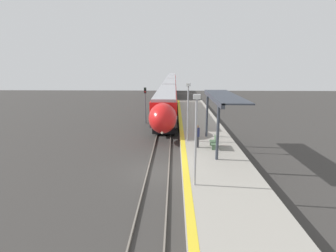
{
  "coord_description": "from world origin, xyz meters",
  "views": [
    {
      "loc": [
        1.1,
        -16.82,
        7.16
      ],
      "look_at": [
        0.56,
        4.41,
        2.24
      ],
      "focal_mm": 28.0,
      "sensor_mm": 36.0,
      "label": 1
    }
  ],
  "objects_px": {
    "train": "(170,85)",
    "person_waiting": "(197,136)",
    "lamppost_near": "(196,134)",
    "platform_bench": "(214,142)",
    "railway_signal": "(145,102)",
    "lamppost_mid": "(188,108)"
  },
  "relations": [
    {
      "from": "train",
      "to": "person_waiting",
      "type": "bearing_deg",
      "value": -86.54
    },
    {
      "from": "person_waiting",
      "to": "lamppost_near",
      "type": "distance_m",
      "value": 6.97
    },
    {
      "from": "person_waiting",
      "to": "lamppost_mid",
      "type": "relative_size",
      "value": 0.37
    },
    {
      "from": "lamppost_mid",
      "to": "train",
      "type": "bearing_deg",
      "value": 92.76
    },
    {
      "from": "train",
      "to": "railway_signal",
      "type": "xyz_separation_m",
      "value": [
        -2.54,
        -35.13,
        0.49
      ]
    },
    {
      "from": "platform_bench",
      "to": "person_waiting",
      "type": "height_order",
      "value": "person_waiting"
    },
    {
      "from": "platform_bench",
      "to": "train",
      "type": "bearing_deg",
      "value": 95.06
    },
    {
      "from": "person_waiting",
      "to": "railway_signal",
      "type": "distance_m",
      "value": 13.66
    },
    {
      "from": "lamppost_near",
      "to": "platform_bench",
      "type": "bearing_deg",
      "value": 73.03
    },
    {
      "from": "platform_bench",
      "to": "lamppost_mid",
      "type": "height_order",
      "value": "lamppost_mid"
    },
    {
      "from": "railway_signal",
      "to": "person_waiting",
      "type": "bearing_deg",
      "value": -66.56
    },
    {
      "from": "train",
      "to": "platform_bench",
      "type": "distance_m",
      "value": 47.92
    },
    {
      "from": "lamppost_near",
      "to": "railway_signal",
      "type": "bearing_deg",
      "value": 103.92
    },
    {
      "from": "train",
      "to": "lamppost_mid",
      "type": "distance_m",
      "value": 45.95
    },
    {
      "from": "railway_signal",
      "to": "lamppost_mid",
      "type": "xyz_separation_m",
      "value": [
        4.75,
        -10.74,
        0.93
      ]
    },
    {
      "from": "lamppost_near",
      "to": "lamppost_mid",
      "type": "height_order",
      "value": "same"
    },
    {
      "from": "railway_signal",
      "to": "lamppost_mid",
      "type": "distance_m",
      "value": 11.78
    },
    {
      "from": "train",
      "to": "lamppost_near",
      "type": "height_order",
      "value": "lamppost_near"
    },
    {
      "from": "person_waiting",
      "to": "train",
      "type": "bearing_deg",
      "value": 93.46
    },
    {
      "from": "platform_bench",
      "to": "lamppost_mid",
      "type": "distance_m",
      "value": 3.61
    },
    {
      "from": "person_waiting",
      "to": "railway_signal",
      "type": "bearing_deg",
      "value": 113.44
    },
    {
      "from": "person_waiting",
      "to": "lamppost_mid",
      "type": "height_order",
      "value": "lamppost_mid"
    }
  ]
}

